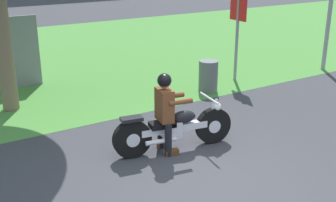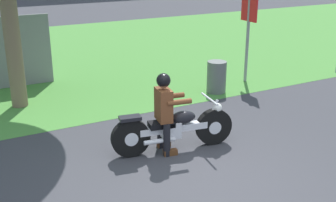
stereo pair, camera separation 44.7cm
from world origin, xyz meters
name	(u,v)px [view 2 (the right image)]	position (x,y,z in m)	size (l,w,h in m)	color
ground	(200,183)	(0.00, 0.00, 0.00)	(120.00, 120.00, 0.00)	#38383D
grass_verge	(50,58)	(0.00, 9.06, 0.00)	(60.00, 12.00, 0.01)	#478438
motorcycle_lead	(174,129)	(0.22, 1.19, 0.40)	(2.19, 0.70, 0.89)	black
rider_lead	(165,107)	(0.05, 1.22, 0.83)	(0.60, 0.52, 1.41)	black
trash_can	(217,77)	(2.73, 3.54, 0.39)	(0.47, 0.47, 0.78)	#595E5B
sign_banner	(249,16)	(3.94, 3.94, 1.72)	(0.08, 0.60, 2.60)	gray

